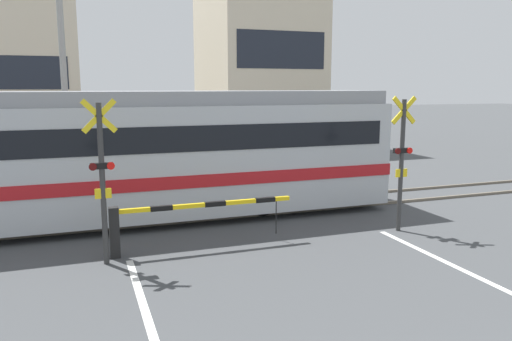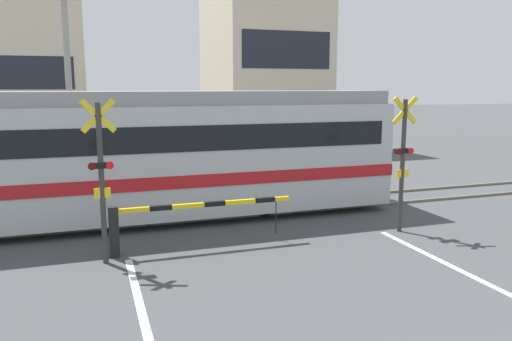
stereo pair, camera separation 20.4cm
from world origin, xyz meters
name	(u,v)px [view 2 (the right image)]	position (x,y,z in m)	size (l,w,h in m)	color
rail_track_near	(236,217)	(0.00, 11.04, 0.04)	(50.00, 0.10, 0.08)	#6B6051
rail_track_far	(222,205)	(0.00, 12.47, 0.04)	(50.00, 0.10, 0.08)	#6B6051
commuter_train	(32,156)	(-5.05, 11.75, 1.84)	(19.00, 2.86, 3.43)	#B7BCC1
crossing_barrier_near	(165,217)	(-2.22, 8.86, 0.77)	(4.06, 0.20, 1.09)	black
crossing_barrier_far	(264,165)	(2.22, 14.93, 0.77)	(4.06, 0.20, 1.09)	black
crossing_signal_left	(101,174)	(-3.50, 8.52, 1.84)	(0.68, 0.15, 3.33)	#333333
crossing_signal_right	(403,158)	(3.50, 8.52, 1.84)	(0.68, 0.15, 3.33)	#333333
building_left_of_street	(22,82)	(-6.84, 27.76, 3.80)	(6.38, 7.92, 7.59)	beige
building_right_of_street	(262,62)	(6.67, 27.76, 5.00)	(6.04, 7.92, 9.99)	beige
utility_pole_streetside	(69,94)	(-4.25, 17.43, 3.28)	(0.22, 0.22, 6.55)	gray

